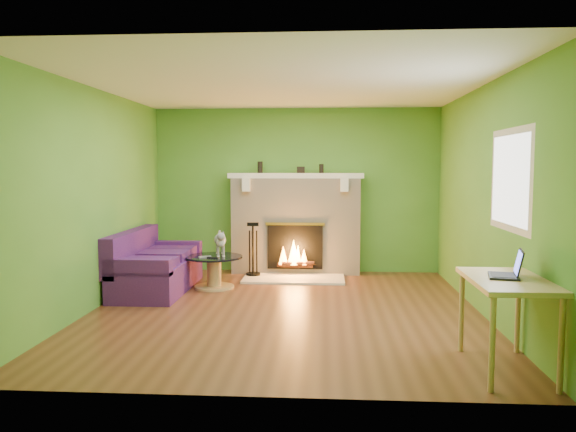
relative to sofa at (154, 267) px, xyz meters
name	(u,v)px	position (x,y,z in m)	size (l,w,h in m)	color
floor	(285,310)	(1.86, -0.95, -0.32)	(5.00, 5.00, 0.00)	#5B2F1A
ceiling	(285,85)	(1.86, -0.95, 2.28)	(5.00, 5.00, 0.00)	white
wall_back	(296,190)	(1.86, 1.55, 0.98)	(5.00, 5.00, 0.00)	#4B8A2D
wall_front	(260,220)	(1.86, -3.45, 0.98)	(5.00, 5.00, 0.00)	#4B8A2D
wall_left	(95,199)	(-0.39, -0.95, 0.98)	(5.00, 5.00, 0.00)	#4B8A2D
wall_right	(484,200)	(4.11, -0.95, 0.98)	(5.00, 5.00, 0.00)	#4B8A2D
window_frame	(510,180)	(4.10, -1.85, 1.23)	(1.20, 1.20, 0.00)	silver
window_pane	(509,180)	(4.09, -1.85, 1.23)	(1.06, 1.06, 0.00)	white
fireplace	(296,225)	(1.86, 1.36, 0.46)	(2.10, 0.46, 1.58)	beige
hearth	(294,278)	(1.86, 0.85, -0.30)	(1.50, 0.75, 0.03)	beige
mantel	(296,176)	(1.86, 1.34, 1.22)	(2.10, 0.28, 0.08)	white
sofa	(154,267)	(0.00, 0.00, 0.00)	(0.86, 1.81, 0.81)	#41175A
coffee_table	(214,270)	(0.79, 0.20, -0.06)	(0.79, 0.79, 0.45)	tan
desk	(508,290)	(3.81, -2.78, 0.36)	(0.60, 1.04, 0.77)	tan
cat	(220,243)	(0.87, 0.25, 0.31)	(0.21, 0.58, 0.36)	slate
remote_silver	(205,257)	(0.69, 0.08, 0.14)	(0.17, 0.04, 0.02)	gray
remote_black	(213,258)	(0.81, 0.02, 0.14)	(0.16, 0.04, 0.02)	black
laptop	(504,263)	(3.79, -2.73, 0.57)	(0.27, 0.31, 0.23)	black
fire_tools	(253,249)	(1.23, 1.00, 0.12)	(0.22, 0.22, 0.81)	black
mantel_vase_left	(260,167)	(1.30, 1.37, 1.35)	(0.08, 0.08, 0.18)	black
mantel_vase_right	(321,169)	(2.26, 1.37, 1.33)	(0.07, 0.07, 0.14)	black
mantel_box	(301,170)	(1.94, 1.37, 1.31)	(0.12, 0.08, 0.10)	black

